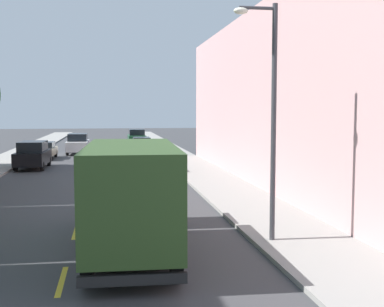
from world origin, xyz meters
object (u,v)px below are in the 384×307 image
at_px(parked_wagon_red, 141,144).
at_px(parked_suv_black, 33,155).
at_px(street_lamp, 269,106).
at_px(parked_suv_forest, 137,137).
at_px(parked_sedan_champagne, 44,150).
at_px(delivery_box_truck, 131,189).
at_px(moving_white_sedan, 78,143).
at_px(parked_wagon_orange, 148,150).
at_px(parked_wagon_charcoal, 155,160).

height_order(parked_wagon_red, parked_suv_black, parked_suv_black).
height_order(street_lamp, parked_suv_forest, street_lamp).
xyz_separation_m(street_lamp, parked_wagon_red, (-1.72, 34.24, -3.46)).
xyz_separation_m(parked_wagon_red, parked_sedan_champagne, (-8.60, -5.07, -0.05)).
xyz_separation_m(delivery_box_truck, moving_white_sedan, (-3.59, 33.61, -0.85)).
xyz_separation_m(parked_wagon_red, parked_suv_black, (-8.45, -12.24, 0.18)).
bearing_deg(delivery_box_truck, street_lamp, -0.21).
xyz_separation_m(parked_wagon_orange, parked_wagon_red, (-0.12, 7.15, 0.00)).
distance_m(street_lamp, parked_wagon_charcoal, 19.21).
relative_size(parked_sedan_champagne, moving_white_sedan, 0.94).
bearing_deg(parked_wagon_red, delivery_box_truck, -94.08).
xyz_separation_m(parked_suv_forest, parked_wagon_charcoal, (-0.08, -24.91, -0.18)).
relative_size(parked_wagon_orange, parked_suv_forest, 0.98).
xyz_separation_m(parked_suv_black, parked_suv_forest, (8.50, 21.72, 0.00)).
bearing_deg(parked_wagon_charcoal, delivery_box_truck, -97.31).
height_order(street_lamp, delivery_box_truck, street_lamp).
xyz_separation_m(parked_wagon_orange, parked_wagon_charcoal, (-0.15, -8.28, 0.00)).
distance_m(parked_wagon_orange, parked_suv_forest, 16.63).
relative_size(street_lamp, parked_suv_forest, 1.49).
bearing_deg(delivery_box_truck, moving_white_sedan, 96.10).
bearing_deg(parked_wagon_orange, parked_sedan_champagne, 166.61).
distance_m(parked_suv_forest, moving_white_sedan, 11.80).
distance_m(delivery_box_truck, parked_wagon_red, 34.33).
xyz_separation_m(parked_wagon_orange, parked_suv_black, (-8.57, -5.09, 0.18)).
bearing_deg(parked_suv_forest, moving_white_sedan, -121.03).
bearing_deg(parked_wagon_orange, parked_suv_black, -149.28).
bearing_deg(parked_wagon_charcoal, parked_wagon_red, 89.88).
relative_size(delivery_box_truck, moving_white_sedan, 1.73).
bearing_deg(parked_suv_forest, delivery_box_truck, -93.26).
bearing_deg(parked_suv_forest, parked_wagon_charcoal, -90.18).
bearing_deg(street_lamp, parked_wagon_charcoal, 95.31).
height_order(parked_wagon_red, parked_sedan_champagne, parked_wagon_red).
height_order(parked_wagon_orange, parked_sedan_champagne, parked_wagon_orange).
xyz_separation_m(parked_wagon_red, moving_white_sedan, (-6.04, -0.62, 0.18)).
xyz_separation_m(street_lamp, parked_sedan_champagne, (-10.32, 29.17, -3.51)).
distance_m(delivery_box_truck, parked_wagon_orange, 27.22).
distance_m(street_lamp, parked_wagon_orange, 27.37).
distance_m(street_lamp, parked_suv_black, 24.46).
distance_m(parked_suv_forest, parked_sedan_champagne, 16.93).
height_order(parked_wagon_orange, parked_wagon_red, same).
distance_m(delivery_box_truck, parked_wagon_charcoal, 18.98).
height_order(street_lamp, parked_suv_black, street_lamp).
xyz_separation_m(delivery_box_truck, parked_wagon_charcoal, (2.41, 18.80, -1.03)).
height_order(parked_wagon_charcoal, parked_sedan_champagne, parked_wagon_charcoal).
relative_size(street_lamp, parked_wagon_charcoal, 1.51).
height_order(delivery_box_truck, moving_white_sedan, delivery_box_truck).
xyz_separation_m(delivery_box_truck, parked_wagon_red, (2.44, 34.23, -1.03)).
bearing_deg(parked_wagon_red, street_lamp, -87.13).
bearing_deg(parked_suv_black, parked_sedan_champagne, 91.18).
bearing_deg(delivery_box_truck, parked_wagon_orange, 84.59).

